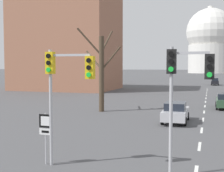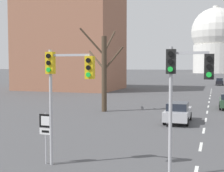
% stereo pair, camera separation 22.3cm
% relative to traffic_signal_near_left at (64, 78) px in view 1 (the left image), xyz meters
% --- Properties ---
extents(lane_stripe_2, '(0.16, 2.00, 0.01)m').
position_rel_traffic_signal_near_left_xyz_m(lane_stripe_2, '(5.55, 5.35, -3.89)').
color(lane_stripe_2, silver).
rests_on(lane_stripe_2, ground_plane).
extents(lane_stripe_3, '(0.16, 2.00, 0.01)m').
position_rel_traffic_signal_near_left_xyz_m(lane_stripe_3, '(5.55, 9.85, -3.89)').
color(lane_stripe_3, silver).
rests_on(lane_stripe_3, ground_plane).
extents(lane_stripe_4, '(0.16, 2.00, 0.01)m').
position_rel_traffic_signal_near_left_xyz_m(lane_stripe_4, '(5.55, 14.35, -3.89)').
color(lane_stripe_4, silver).
rests_on(lane_stripe_4, ground_plane).
extents(lane_stripe_5, '(0.16, 2.00, 0.01)m').
position_rel_traffic_signal_near_left_xyz_m(lane_stripe_5, '(5.55, 18.85, -3.89)').
color(lane_stripe_5, silver).
rests_on(lane_stripe_5, ground_plane).
extents(lane_stripe_6, '(0.16, 2.00, 0.01)m').
position_rel_traffic_signal_near_left_xyz_m(lane_stripe_6, '(5.55, 23.35, -3.89)').
color(lane_stripe_6, silver).
rests_on(lane_stripe_6, ground_plane).
extents(lane_stripe_7, '(0.16, 2.00, 0.01)m').
position_rel_traffic_signal_near_left_xyz_m(lane_stripe_7, '(5.55, 27.85, -3.89)').
color(lane_stripe_7, silver).
rests_on(lane_stripe_7, ground_plane).
extents(lane_stripe_8, '(0.16, 2.00, 0.01)m').
position_rel_traffic_signal_near_left_xyz_m(lane_stripe_8, '(5.55, 32.35, -3.89)').
color(lane_stripe_8, silver).
rests_on(lane_stripe_8, ground_plane).
extents(lane_stripe_9, '(0.16, 2.00, 0.01)m').
position_rel_traffic_signal_near_left_xyz_m(lane_stripe_9, '(5.55, 36.85, -3.89)').
color(lane_stripe_9, silver).
rests_on(lane_stripe_9, ground_plane).
extents(lane_stripe_10, '(0.16, 2.00, 0.01)m').
position_rel_traffic_signal_near_left_xyz_m(lane_stripe_10, '(5.55, 41.35, -3.89)').
color(lane_stripe_10, silver).
rests_on(lane_stripe_10, ground_plane).
extents(lane_stripe_11, '(0.16, 2.00, 0.01)m').
position_rel_traffic_signal_near_left_xyz_m(lane_stripe_11, '(5.55, 45.85, -3.89)').
color(lane_stripe_11, silver).
rests_on(lane_stripe_11, ground_plane).
extents(lane_stripe_12, '(0.16, 2.00, 0.01)m').
position_rel_traffic_signal_near_left_xyz_m(lane_stripe_12, '(5.55, 50.35, -3.89)').
color(lane_stripe_12, silver).
rests_on(lane_stripe_12, ground_plane).
extents(traffic_signal_near_left, '(2.23, 0.34, 5.12)m').
position_rel_traffic_signal_near_left_xyz_m(traffic_signal_near_left, '(0.00, 0.00, 0.00)').
color(traffic_signal_near_left, '#B2B2B7').
rests_on(traffic_signal_near_left, ground_plane).
extents(traffic_signal_centre_tall, '(1.79, 0.34, 5.16)m').
position_rel_traffic_signal_near_left_xyz_m(traffic_signal_centre_tall, '(5.07, 0.16, 0.02)').
color(traffic_signal_centre_tall, '#B2B2B7').
rests_on(traffic_signal_centre_tall, ground_plane).
extents(route_sign_post, '(0.60, 0.08, 2.31)m').
position_rel_traffic_signal_near_left_xyz_m(route_sign_post, '(-0.93, 0.00, -2.32)').
color(route_sign_post, '#B2B2B7').
rests_on(route_sign_post, ground_plane).
extents(sedan_near_left, '(1.71, 4.41, 1.69)m').
position_rel_traffic_signal_near_left_xyz_m(sedan_near_left, '(7.13, 64.34, -3.04)').
color(sedan_near_left, black).
rests_on(sedan_near_left, ground_plane).
extents(sedan_far_left, '(1.87, 4.44, 1.59)m').
position_rel_traffic_signal_near_left_xyz_m(sedan_far_left, '(3.51, 12.39, -3.08)').
color(sedan_far_left, '#B7B7BC').
rests_on(sedan_far_left, ground_plane).
extents(bare_tree_left_near, '(4.07, 3.43, 8.11)m').
position_rel_traffic_signal_near_left_xyz_m(bare_tree_left_near, '(-4.06, 16.34, 0.18)').
color(bare_tree_left_near, '#473828').
rests_on(bare_tree_left_near, ground_plane).
extents(capitol_dome, '(30.30, 30.30, 42.79)m').
position_rel_traffic_signal_near_left_xyz_m(capitol_dome, '(5.55, 199.60, 16.95)').
color(capitol_dome, silver).
rests_on(capitol_dome, ground_plane).
extents(apartment_block_left, '(18.00, 14.00, 18.97)m').
position_rel_traffic_signal_near_left_xyz_m(apartment_block_left, '(-20.02, 42.11, 5.59)').
color(apartment_block_left, '#9E664C').
rests_on(apartment_block_left, ground_plane).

